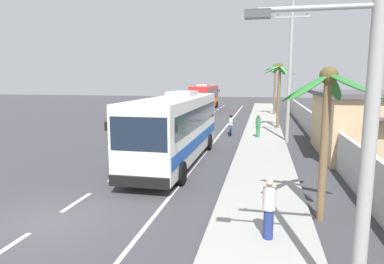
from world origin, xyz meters
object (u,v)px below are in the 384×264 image
at_px(coach_bus_far_lane, 205,96).
at_px(utility_pole_mid, 290,71).
at_px(palm_third, 275,77).
at_px(palm_nearest, 279,81).
at_px(motorcycle_beside_bus, 231,127).
at_px(palm_second, 328,107).
at_px(pedestrian_near_kerb, 269,208).
at_px(pedestrian_midwalk, 258,126).
at_px(coach_bus_foreground, 177,126).
at_px(utility_pole_nearest, 368,95).

relative_size(coach_bus_far_lane, utility_pole_mid, 1.27).
xyz_separation_m(coach_bus_far_lane, palm_third, (10.03, -6.42, 2.90)).
bearing_deg(palm_nearest, motorcycle_beside_bus, -133.71).
relative_size(motorcycle_beside_bus, palm_second, 0.40).
xyz_separation_m(pedestrian_near_kerb, utility_pole_mid, (1.52, 15.85, 4.12)).
distance_m(coach_bus_far_lane, pedestrian_midwalk, 25.74).
xyz_separation_m(coach_bus_foreground, pedestrian_midwalk, (4.32, 8.20, -0.97)).
bearing_deg(coach_bus_far_lane, palm_second, -74.84).
relative_size(pedestrian_near_kerb, utility_pole_nearest, 0.21).
relative_size(pedestrian_near_kerb, utility_pole_mid, 0.17).
bearing_deg(coach_bus_far_lane, palm_nearest, -61.63).
bearing_deg(motorcycle_beside_bus, coach_bus_foreground, -101.85).
bearing_deg(pedestrian_near_kerb, palm_third, -9.11).
bearing_deg(palm_second, coach_bus_far_lane, 105.16).
bearing_deg(pedestrian_near_kerb, coach_bus_far_lane, 4.92).
xyz_separation_m(pedestrian_midwalk, utility_pole_nearest, (2.01, -20.05, 3.27)).
height_order(coach_bus_far_lane, palm_second, palm_second).
height_order(coach_bus_foreground, palm_nearest, palm_nearest).
distance_m(pedestrian_near_kerb, palm_second, 3.75).
xyz_separation_m(utility_pole_nearest, palm_third, (-0.31, 37.96, 0.58)).
relative_size(pedestrian_near_kerb, pedestrian_midwalk, 0.99).
bearing_deg(pedestrian_midwalk, coach_bus_far_lane, -25.61).
relative_size(pedestrian_midwalk, utility_pole_nearest, 0.22).
height_order(coach_bus_foreground, palm_third, palm_third).
xyz_separation_m(coach_bus_far_lane, palm_second, (10.64, -39.28, 1.71)).
bearing_deg(utility_pole_nearest, motorcycle_beside_bus, 101.12).
height_order(pedestrian_near_kerb, palm_second, palm_second).
relative_size(motorcycle_beside_bus, utility_pole_nearest, 0.24).
relative_size(utility_pole_mid, palm_second, 1.99).
bearing_deg(pedestrian_near_kerb, palm_second, -48.22).
bearing_deg(utility_pole_mid, utility_pole_nearest, -90.28).
height_order(palm_nearest, palm_second, palm_nearest).
distance_m(pedestrian_midwalk, palm_nearest, 6.89).
xyz_separation_m(coach_bus_foreground, utility_pole_mid, (6.42, 7.12, 3.15)).
bearing_deg(coach_bus_far_lane, palm_third, -32.60).
distance_m(pedestrian_near_kerb, palm_third, 35.08).
distance_m(utility_pole_nearest, palm_third, 37.97).
xyz_separation_m(coach_bus_foreground, utility_pole_nearest, (6.33, -11.85, 2.30)).
distance_m(pedestrian_midwalk, palm_third, 18.40).
bearing_deg(motorcycle_beside_bus, pedestrian_midwalk, -36.16).
bearing_deg(palm_nearest, coach_bus_far_lane, 118.37).
bearing_deg(palm_second, palm_third, 91.06).
bearing_deg(coach_bus_foreground, motorcycle_beside_bus, 78.15).
height_order(coach_bus_foreground, utility_pole_mid, utility_pole_mid).
bearing_deg(coach_bus_far_lane, pedestrian_near_kerb, -77.80).
xyz_separation_m(coach_bus_foreground, palm_nearest, (6.00, 13.96, 2.40)).
bearing_deg(utility_pole_nearest, palm_second, 86.68).
xyz_separation_m(pedestrian_near_kerb, pedestrian_midwalk, (-0.58, 16.93, 0.01)).
distance_m(coach_bus_far_lane, motorcycle_beside_bus, 23.53).
xyz_separation_m(pedestrian_midwalk, palm_nearest, (1.69, 5.77, 3.37)).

